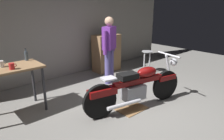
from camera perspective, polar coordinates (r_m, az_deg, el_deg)
name	(u,v)px	position (r m, az deg, el deg)	size (l,w,h in m)	color
ground_plane	(135,111)	(4.02, 6.44, -11.27)	(12.00, 12.00, 0.00)	gray
back_wall	(59,20)	(5.77, -14.68, 13.33)	(8.00, 0.12, 3.10)	gray
workbench	(3,75)	(4.01, -28.12, -1.15)	(1.30, 0.64, 0.90)	#99724C
motorcycle	(137,86)	(3.96, 6.93, -4.53)	(2.16, 0.75, 1.00)	black
person_standing	(109,47)	(5.13, -0.78, 6.34)	(0.53, 0.36, 1.67)	#564D90
shop_stool	(147,56)	(6.14, 9.77, 3.92)	(0.32, 0.32, 0.64)	#B2B2B7
wooden_dresser	(107,53)	(6.19, -1.54, 4.79)	(0.80, 0.47, 1.10)	#99724C
drip_tray	(132,109)	(4.07, 5.52, -10.71)	(0.56, 0.40, 0.01)	olive
mug_white_ceramic	(1,64)	(4.05, -28.57, 1.48)	(0.13, 0.09, 0.11)	white
mug_red_diner	(12,66)	(3.83, -26.18, 0.95)	(0.13, 0.09, 0.11)	red
bottle	(26,56)	(4.32, -22.83, 3.71)	(0.06, 0.06, 0.24)	#3F4C59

